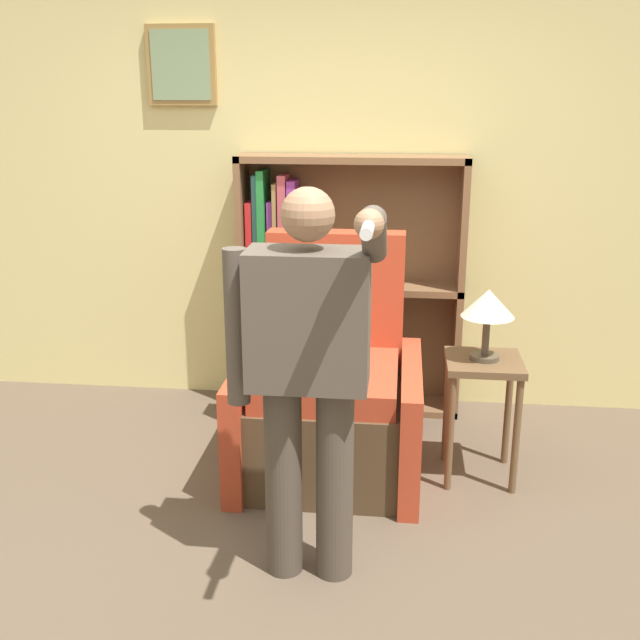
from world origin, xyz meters
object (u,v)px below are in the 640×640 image
object	(u,v)px
armchair	(330,399)
side_table	(482,386)
person_standing	(308,366)
table_lamp	(488,307)
bookcase	(321,293)

from	to	relation	value
armchair	side_table	size ratio (longest dim) A/B	1.88
armchair	person_standing	size ratio (longest dim) A/B	0.76
person_standing	side_table	distance (m)	1.26
armchair	table_lamp	distance (m)	0.94
table_lamp	person_standing	bearing A→B (deg)	-130.07
side_table	table_lamp	bearing A→B (deg)	0.00
armchair	person_standing	distance (m)	1.08
person_standing	side_table	bearing A→B (deg)	49.93
armchair	side_table	distance (m)	0.78
armchair	side_table	bearing A→B (deg)	-2.21
bookcase	table_lamp	world-z (taller)	bookcase
person_standing	side_table	world-z (taller)	person_standing
side_table	table_lamp	distance (m)	0.41
armchair	person_standing	xyz separation A→B (m)	(0.01, -0.94, 0.54)
person_standing	table_lamp	bearing A→B (deg)	49.93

